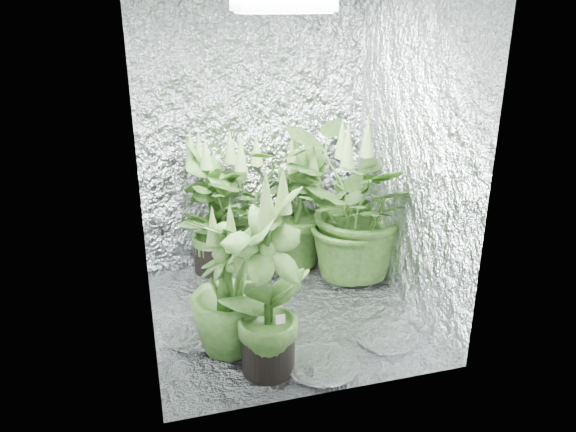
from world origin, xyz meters
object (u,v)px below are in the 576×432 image
(grow_lamp, at_px, (283,4))
(plant_e, at_px, (356,208))
(plant_c, at_px, (298,210))
(plant_f, at_px, (267,284))
(plant_b, at_px, (212,213))
(circulation_fan, at_px, (346,251))
(plant_a, at_px, (248,208))
(plant_d, at_px, (229,288))

(grow_lamp, bearing_deg, plant_e, 27.74)
(grow_lamp, distance_m, plant_c, 1.56)
(grow_lamp, xyz_separation_m, plant_f, (-0.23, -0.54, -1.31))
(plant_b, bearing_deg, circulation_fan, -13.68)
(plant_a, height_order, circulation_fan, plant_a)
(plant_b, distance_m, plant_d, 0.95)
(grow_lamp, bearing_deg, circulation_fan, 35.95)
(plant_a, height_order, plant_d, plant_a)
(grow_lamp, bearing_deg, plant_d, -142.23)
(plant_b, relative_size, plant_d, 1.20)
(plant_e, bearing_deg, circulation_fan, 96.27)
(plant_c, bearing_deg, plant_a, -178.42)
(plant_c, xyz_separation_m, plant_d, (-0.67, -0.94, -0.04))
(plant_e, xyz_separation_m, circulation_fan, (-0.01, 0.11, -0.37))
(plant_c, distance_m, circulation_fan, 0.45)
(grow_lamp, height_order, circulation_fan, grow_lamp)
(circulation_fan, bearing_deg, plant_e, -91.27)
(plant_b, bearing_deg, plant_d, -93.23)
(plant_f, distance_m, circulation_fan, 1.29)
(grow_lamp, height_order, plant_a, grow_lamp)
(plant_f, xyz_separation_m, circulation_fan, (0.81, 0.95, -0.34))
(plant_d, distance_m, plant_f, 0.31)
(plant_d, bearing_deg, plant_c, 54.43)
(plant_d, bearing_deg, plant_a, 71.92)
(plant_c, relative_size, plant_e, 0.84)
(grow_lamp, height_order, plant_d, grow_lamp)
(plant_a, height_order, plant_e, plant_e)
(grow_lamp, height_order, plant_c, grow_lamp)
(plant_d, relative_size, plant_e, 0.76)
(grow_lamp, relative_size, plant_f, 0.45)
(circulation_fan, bearing_deg, plant_a, 154.70)
(plant_b, xyz_separation_m, plant_f, (0.11, -1.18, 0.03))
(plant_c, distance_m, plant_d, 1.16)
(plant_e, bearing_deg, grow_lamp, -152.26)
(plant_b, xyz_separation_m, plant_c, (0.62, 0.00, -0.04))
(plant_e, bearing_deg, plant_a, 154.56)
(circulation_fan, bearing_deg, plant_b, 158.78)
(plant_a, relative_size, plant_f, 0.93)
(plant_a, relative_size, plant_d, 1.20)
(plant_a, distance_m, plant_d, 0.99)
(plant_f, relative_size, circulation_fan, 2.77)
(plant_d, bearing_deg, plant_b, 86.77)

